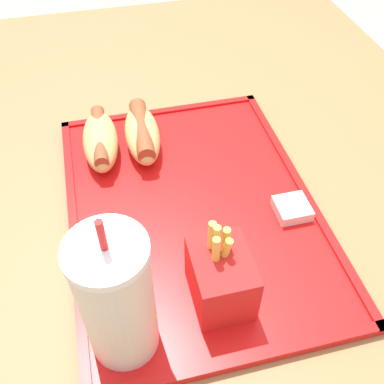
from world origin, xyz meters
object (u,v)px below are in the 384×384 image
object	(u,v)px
hot_dog_near	(142,133)
fries_carton	(221,277)
sauce_cup_mayo	(292,208)
soda_cup	(117,300)
hot_dog_far	(100,140)

from	to	relation	value
hot_dog_near	fries_carton	bearing A→B (deg)	-171.68
hot_dog_near	sauce_cup_mayo	world-z (taller)	hot_dog_near
soda_cup	hot_dog_far	xyz separation A→B (m)	(0.33, -0.01, -0.06)
soda_cup	sauce_cup_mayo	xyz separation A→B (m)	(0.13, -0.25, -0.08)
soda_cup	hot_dog_far	distance (m)	0.33
soda_cup	fries_carton	bearing A→B (deg)	-76.15
sauce_cup_mayo	hot_dog_near	bearing A→B (deg)	42.76
hot_dog_far	hot_dog_near	world-z (taller)	same
fries_carton	sauce_cup_mayo	world-z (taller)	fries_carton
hot_dog_far	hot_dog_near	size ratio (longest dim) A/B	1.00
hot_dog_far	hot_dog_near	distance (m)	0.07
soda_cup	hot_dog_far	world-z (taller)	soda_cup
hot_dog_far	sauce_cup_mayo	xyz separation A→B (m)	(-0.19, -0.25, -0.02)
hot_dog_near	fries_carton	distance (m)	0.30
hot_dog_near	hot_dog_far	bearing A→B (deg)	90.00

